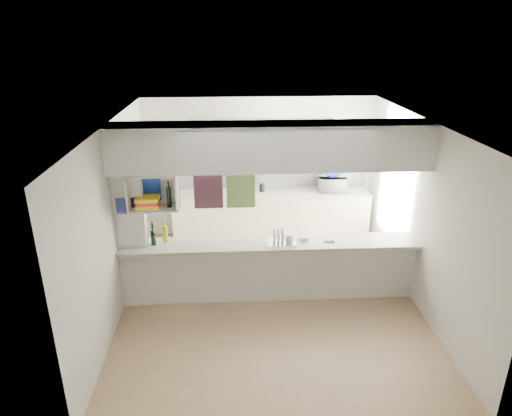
{
  "coord_description": "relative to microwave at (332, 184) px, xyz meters",
  "views": [
    {
      "loc": [
        -0.53,
        -5.76,
        3.73
      ],
      "look_at": [
        -0.17,
        0.5,
        1.25
      ],
      "focal_mm": 32.0,
      "sensor_mm": 36.0,
      "label": 1
    }
  ],
  "objects": [
    {
      "name": "ceiling",
      "position": [
        -1.32,
        -2.09,
        1.54
      ],
      "size": [
        4.8,
        4.8,
        0.0
      ],
      "primitive_type": "plane",
      "color": "white",
      "rests_on": "wall_back"
    },
    {
      "name": "wall_left",
      "position": [
        -3.42,
        -2.09,
        0.24
      ],
      "size": [
        0.0,
        4.8,
        4.8
      ],
      "primitive_type": "plane",
      "rotation": [
        1.57,
        0.0,
        1.57
      ],
      "color": "silver",
      "rests_on": "floor"
    },
    {
      "name": "plastic_tubs",
      "position": [
        -0.81,
        -2.07,
        -0.11
      ],
      "size": [
        0.49,
        0.17,
        0.07
      ],
      "color": "silver",
      "rests_on": "breakfast_bar"
    },
    {
      "name": "dish_rack",
      "position": [
        -1.17,
        -2.1,
        -0.05
      ],
      "size": [
        0.42,
        0.32,
        0.22
      ],
      "rotation": [
        0.0,
        0.0,
        0.03
      ],
      "color": "silver",
      "rests_on": "breakfast_bar"
    },
    {
      "name": "utensil_jar",
      "position": [
        -1.28,
        0.06,
        -0.07
      ],
      "size": [
        0.1,
        0.1,
        0.14
      ],
      "primitive_type": "cylinder",
      "color": "black",
      "rests_on": "bench_top"
    },
    {
      "name": "knife_block",
      "position": [
        -1.68,
        0.09,
        -0.04
      ],
      "size": [
        0.1,
        0.08,
        0.19
      ],
      "primitive_type": "cube",
      "rotation": [
        0.0,
        0.0,
        0.08
      ],
      "color": "brown",
      "rests_on": "bench_top"
    },
    {
      "name": "wine_bottles",
      "position": [
        -2.86,
        -2.03,
        -0.01
      ],
      "size": [
        0.22,
        0.15,
        0.35
      ],
      "color": "black",
      "rests_on": "breakfast_bar"
    },
    {
      "name": "wall_right",
      "position": [
        0.78,
        -2.09,
        0.24
      ],
      "size": [
        0.0,
        4.8,
        4.8
      ],
      "primitive_type": "plane",
      "rotation": [
        1.57,
        0.0,
        -1.57
      ],
      "color": "silver",
      "rests_on": "floor"
    },
    {
      "name": "microwave",
      "position": [
        0.0,
        0.0,
        0.0
      ],
      "size": [
        0.53,
        0.38,
        0.28
      ],
      "primitive_type": "imported",
      "rotation": [
        0.0,
        0.0,
        3.07
      ],
      "color": "white",
      "rests_on": "bench_top"
    },
    {
      "name": "floor",
      "position": [
        -1.32,
        -2.09,
        -1.06
      ],
      "size": [
        4.8,
        4.8,
        0.0
      ],
      "primitive_type": "plane",
      "color": "#9F7F5C",
      "rests_on": "ground"
    },
    {
      "name": "cubby_shelf",
      "position": [
        -2.88,
        -2.15,
        0.65
      ],
      "size": [
        0.65,
        0.35,
        0.5
      ],
      "color": "white",
      "rests_on": "bulkhead"
    },
    {
      "name": "bowl",
      "position": [
        -0.0,
        -0.02,
        0.17
      ],
      "size": [
        0.26,
        0.26,
        0.06
      ],
      "primitive_type": "imported",
      "color": "navy",
      "rests_on": "microwave"
    },
    {
      "name": "kitchen_run",
      "position": [
        -1.16,
        0.05,
        -0.23
      ],
      "size": [
        3.6,
        0.63,
        2.24
      ],
      "color": "beige",
      "rests_on": "floor"
    },
    {
      "name": "servery_partition",
      "position": [
        -1.49,
        -2.09,
        0.6
      ],
      "size": [
        4.2,
        0.5,
        2.6
      ],
      "color": "silver",
      "rests_on": "floor"
    },
    {
      "name": "cup",
      "position": [
        -1.06,
        -2.17,
        -0.08
      ],
      "size": [
        0.13,
        0.13,
        0.09
      ],
      "primitive_type": "imported",
      "rotation": [
        0.0,
        0.0,
        -0.09
      ],
      "color": "white",
      "rests_on": "dish_rack"
    },
    {
      "name": "wall_back",
      "position": [
        -1.32,
        0.31,
        0.24
      ],
      "size": [
        4.2,
        0.0,
        4.2
      ],
      "primitive_type": "plane",
      "rotation": [
        1.57,
        0.0,
        0.0
      ],
      "color": "silver",
      "rests_on": "floor"
    }
  ]
}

